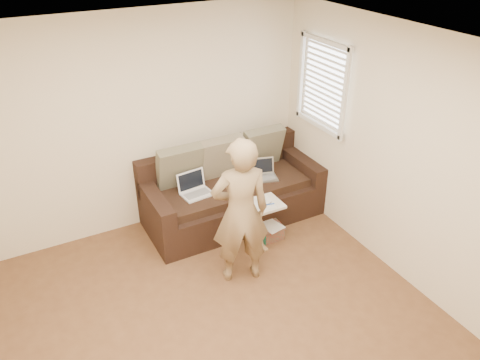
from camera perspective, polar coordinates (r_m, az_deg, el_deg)
The scene contains 17 objects.
floor at distance 4.60m, azimuth -0.60°, elevation -18.75°, with size 4.50×4.50×0.00m, color brown.
ceiling at distance 3.16m, azimuth -0.85°, elevation 14.27°, with size 4.50×4.50×0.00m, color white.
wall_back at distance 5.58m, azimuth -11.52°, elevation 6.55°, with size 4.00×4.00×0.00m, color beige.
wall_right at distance 4.84m, azimuth 20.79°, elevation 1.41°, with size 4.50×4.50×0.00m, color beige.
window_blinds at distance 5.65m, azimuth 10.05°, elevation 11.35°, with size 0.12×0.88×1.08m, color white, non-canonical shape.
sofa at distance 5.87m, azimuth -0.86°, elevation -1.18°, with size 2.20×0.95×0.85m, color black, non-canonical shape.
pillow_left at distance 5.67m, azimuth -7.39°, elevation 1.61°, with size 0.55×0.14×0.55m, color #625C48, non-canonical shape.
pillow_mid at distance 5.85m, azimuth -2.33°, elevation 2.76°, with size 0.55×0.14×0.55m, color #716B51, non-canonical shape.
pillow_right at distance 6.11m, azimuth 2.69°, elevation 4.01°, with size 0.55×0.14×0.55m, color #625C48, non-canonical shape.
laptop_silver at distance 5.93m, azimuth 2.99°, elevation 0.16°, with size 0.32×0.23×0.21m, color #B7BABC, non-canonical shape.
laptop_white at distance 5.60m, azimuth -5.22°, elevation -1.81°, with size 0.36×0.26×0.26m, color white, non-canonical shape.
person at distance 4.72m, azimuth 0.05°, elevation -3.94°, with size 0.60×0.41×1.65m, color olive.
side_table at distance 5.50m, azimuth 2.41°, elevation -5.39°, with size 0.50×0.35×0.55m, color silver, non-canonical shape.
drinking_glass at distance 5.32m, azimuth 0.48°, elevation -2.39°, with size 0.07×0.07×0.12m, color silver, non-canonical shape.
scissors at distance 5.33m, azimuth 3.28°, elevation -3.03°, with size 0.18×0.10×0.02m, color silver, non-canonical shape.
paper_on_table at distance 5.39m, azimuth 2.80°, elevation -2.71°, with size 0.21×0.30×0.00m, color white, non-canonical shape.
striped_box at distance 5.72m, azimuth 3.63°, elevation -6.18°, with size 0.28×0.28×0.18m, color red, non-canonical shape.
Camera 1 is at (-1.39, -2.71, 3.44)m, focal length 35.10 mm.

